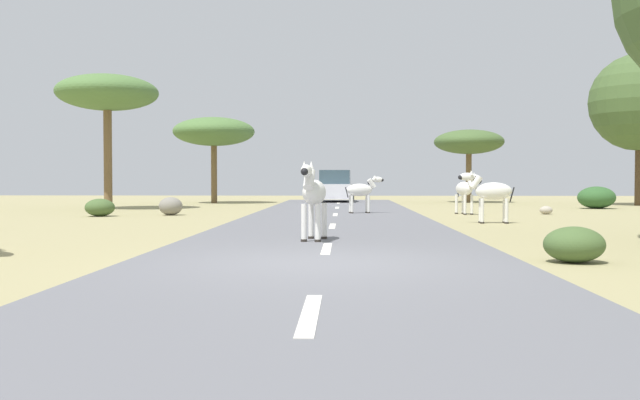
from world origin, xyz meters
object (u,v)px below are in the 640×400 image
at_px(car_0, 335,187).
at_px(tree_5, 107,94).
at_px(rock_2, 546,210).
at_px(tree_0, 639,102).
at_px(bush_4, 574,245).
at_px(zebra_0, 313,194).
at_px(zebra_3, 490,192).
at_px(bush_3, 100,208).
at_px(zebra_4, 465,189).
at_px(zebra_2, 362,190).
at_px(bush_0, 597,198).
at_px(rock_1, 171,206).
at_px(tree_4, 469,142).
at_px(tree_3, 214,132).

distance_m(car_0, tree_5, 13.86).
bearing_deg(rock_2, tree_5, 167.75).
height_order(tree_0, bush_4, tree_0).
distance_m(zebra_0, car_0, 24.77).
distance_m(zebra_3, bush_3, 13.17).
height_order(zebra_0, zebra_4, zebra_0).
distance_m(zebra_2, bush_0, 11.79).
height_order(zebra_3, rock_2, zebra_3).
bearing_deg(tree_5, zebra_3, -32.58).
bearing_deg(bush_3, bush_4, -47.47).
bearing_deg(rock_1, bush_3, -159.25).
relative_size(tree_5, bush_0, 3.55).
height_order(zebra_4, bush_3, zebra_4).
bearing_deg(zebra_2, zebra_3, 20.45).
bearing_deg(tree_5, zebra_4, -15.44).
xyz_separation_m(zebra_4, tree_0, (9.95, 9.02, 4.12)).
bearing_deg(car_0, bush_4, -79.97).
xyz_separation_m(car_0, rock_2, (7.89, -12.87, -0.70)).
bearing_deg(bush_4, rock_2, 75.56).
distance_m(zebra_0, rock_2, 14.37).
distance_m(tree_5, bush_4, 23.74).
distance_m(zebra_3, tree_4, 18.72).
distance_m(zebra_0, tree_0, 25.87).
distance_m(tree_5, bush_0, 21.70).
height_order(zebra_0, rock_1, zebra_0).
height_order(zebra_4, tree_4, tree_4).
distance_m(car_0, tree_4, 7.76).
bearing_deg(bush_3, zebra_3, -15.02).
xyz_separation_m(zebra_3, car_0, (-4.74, 18.26, -0.07)).
xyz_separation_m(zebra_2, zebra_4, (3.78, 0.12, 0.04)).
distance_m(car_0, rock_1, 15.13).
relative_size(car_0, rock_2, 9.48).
bearing_deg(tree_3, tree_4, 5.89).
distance_m(tree_0, tree_4, 8.75).
height_order(tree_5, bush_0, tree_5).
bearing_deg(car_0, tree_3, -166.78).
relative_size(zebra_3, tree_4, 0.41).
distance_m(zebra_4, rock_1, 10.67).
distance_m(tree_4, bush_3, 21.63).
relative_size(zebra_0, rock_1, 1.98).
relative_size(zebra_0, zebra_3, 1.02).
relative_size(zebra_4, tree_0, 0.21).
relative_size(zebra_2, zebra_4, 0.91).
distance_m(zebra_4, car_0, 13.97).
bearing_deg(bush_0, bush_4, -110.45).
bearing_deg(tree_4, zebra_3, -98.11).
xyz_separation_m(tree_4, bush_0, (4.19, -7.84, -2.84)).
bearing_deg(tree_5, car_0, 43.23).
xyz_separation_m(car_0, tree_0, (14.85, -4.06, 4.19)).
xyz_separation_m(car_0, tree_4, (7.36, 0.12, 2.48)).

